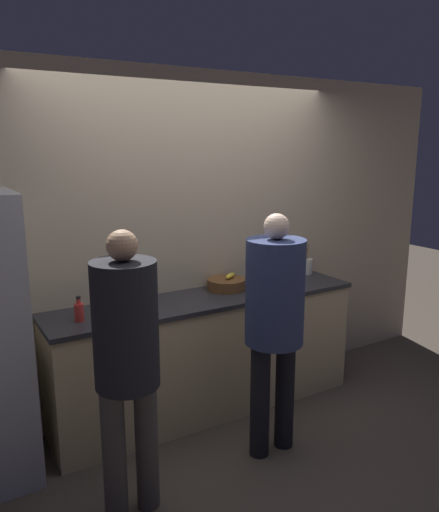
# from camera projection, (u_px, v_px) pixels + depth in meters

# --- Properties ---
(ground_plane) EXTENTS (14.00, 14.00, 0.00)m
(ground_plane) POSITION_uv_depth(u_px,v_px,m) (229.00, 426.00, 3.70)
(ground_plane) COLOR #4C4238
(wall_back) EXTENTS (5.20, 0.06, 2.60)m
(wall_back) POSITION_uv_depth(u_px,v_px,m) (189.00, 241.00, 3.93)
(wall_back) COLOR #C6B293
(wall_back) RESTS_ON ground_plane
(counter) EXTENTS (2.44, 0.59, 0.92)m
(counter) POSITION_uv_depth(u_px,v_px,m) (207.00, 353.00, 3.88)
(counter) COLOR beige
(counter) RESTS_ON ground_plane
(person_left) EXTENTS (0.35, 0.35, 1.63)m
(person_left) POSITION_uv_depth(u_px,v_px,m) (127.00, 352.00, 2.64)
(person_left) COLOR #4C4742
(person_left) RESTS_ON ground_plane
(person_center) EXTENTS (0.38, 0.38, 1.63)m
(person_center) POSITION_uv_depth(u_px,v_px,m) (274.00, 312.00, 3.21)
(person_center) COLOR black
(person_center) RESTS_ON ground_plane
(fruit_bowl) EXTENTS (0.31, 0.31, 0.12)m
(fruit_bowl) POSITION_uv_depth(u_px,v_px,m) (227.00, 284.00, 3.96)
(fruit_bowl) COLOR brown
(fruit_bowl) RESTS_ON counter
(utensil_crock) EXTENTS (0.12, 0.12, 0.27)m
(utensil_crock) POSITION_uv_depth(u_px,v_px,m) (306.00, 266.00, 4.44)
(utensil_crock) COLOR silver
(utensil_crock) RESTS_ON counter
(bottle_red) EXTENTS (0.06, 0.06, 0.17)m
(bottle_red) POSITION_uv_depth(u_px,v_px,m) (79.00, 311.00, 3.23)
(bottle_red) COLOR red
(bottle_red) RESTS_ON counter
(cup_white) EXTENTS (0.09, 0.09, 0.08)m
(cup_white) POSITION_uv_depth(u_px,v_px,m) (114.00, 313.00, 3.28)
(cup_white) COLOR white
(cup_white) RESTS_ON counter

